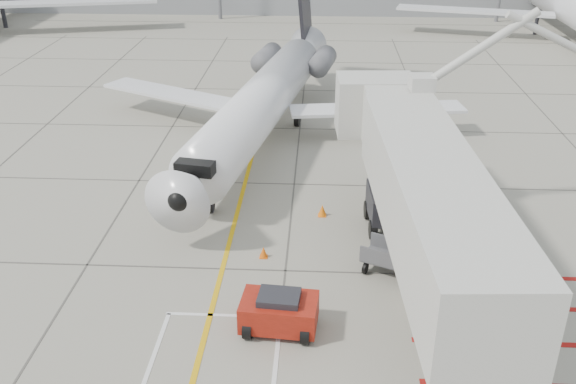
# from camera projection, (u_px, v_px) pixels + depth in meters

# --- Properties ---
(ground_plane) EXTENTS (260.00, 260.00, 0.00)m
(ground_plane) POSITION_uv_depth(u_px,v_px,m) (279.00, 335.00, 21.82)
(ground_plane) COLOR gray
(ground_plane) RESTS_ON ground
(regional_jet) EXTENTS (28.66, 33.70, 7.87)m
(regional_jet) POSITION_uv_depth(u_px,v_px,m) (251.00, 87.00, 34.26)
(regional_jet) COLOR white
(regional_jet) RESTS_ON ground_plane
(jet_bridge) EXTENTS (10.42, 20.09, 7.83)m
(jet_bridge) POSITION_uv_depth(u_px,v_px,m) (430.00, 216.00, 21.27)
(jet_bridge) COLOR beige
(jet_bridge) RESTS_ON ground_plane
(pushback_tug) EXTENTS (2.72, 1.84, 1.51)m
(pushback_tug) POSITION_uv_depth(u_px,v_px,m) (279.00, 311.00, 21.81)
(pushback_tug) COLOR maroon
(pushback_tug) RESTS_ON ground_plane
(baggage_cart) EXTENTS (2.40, 2.03, 1.30)m
(baggage_cart) POSITION_uv_depth(u_px,v_px,m) (390.00, 258.00, 25.02)
(baggage_cart) COLOR #4E4F53
(baggage_cart) RESTS_ON ground_plane
(ground_power_unit) EXTENTS (2.30, 1.34, 1.82)m
(ground_power_unit) POSITION_uv_depth(u_px,v_px,m) (450.00, 287.00, 22.84)
(ground_power_unit) COLOR beige
(ground_power_unit) RESTS_ON ground_plane
(cone_nose) EXTENTS (0.35, 0.35, 0.48)m
(cone_nose) POSITION_uv_depth(u_px,v_px,m) (264.00, 252.00, 26.21)
(cone_nose) COLOR #E2590B
(cone_nose) RESTS_ON ground_plane
(cone_side) EXTENTS (0.40, 0.40, 0.55)m
(cone_side) POSITION_uv_depth(u_px,v_px,m) (322.00, 210.00, 29.42)
(cone_side) COLOR orange
(cone_side) RESTS_ON ground_plane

